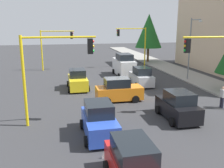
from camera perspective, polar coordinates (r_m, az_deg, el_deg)
The scene contains 17 objects.
ground_plane at distance 23.35m, azimuth 1.53°, elevation -2.29°, with size 120.00×120.00×0.00m, color #353538.
sidewalk_kerb at distance 31.80m, azimuth 17.98°, elevation 1.47°, with size 80.00×4.00×0.15m, color gray.
lane_arrow_near at distance 12.34m, azimuth 0.73°, elevation -17.53°, with size 2.40×1.10×1.10m.
traffic_signal_far_left at distance 37.56m, azimuth 5.00°, elevation 10.08°, with size 0.36×4.59×5.84m.
traffic_signal_near_left at distance 19.46m, azimuth 22.66°, elevation 5.46°, with size 0.36×4.59×5.63m.
traffic_signal_near_right at distance 15.98m, azimuth -13.33°, elevation 4.83°, with size 0.36×4.59×5.73m.
traffic_signal_far_right at distance 35.89m, azimuth -12.91°, elevation 9.32°, with size 0.36×4.59×5.53m.
street_lamp_curbside at distance 29.38m, azimuth 17.73°, elevation 8.97°, with size 2.15×0.28×7.00m.
tree_roadside_far at distance 42.52m, azimuth 8.38°, elevation 11.89°, with size 4.36×4.36×7.97m.
delivery_van_white at distance 31.45m, azimuth 2.74°, elevation 4.23°, with size 4.80×2.22×2.77m.
car_orange at distance 21.13m, azimuth 1.51°, elevation -1.48°, with size 2.00×3.88×1.98m.
car_blue at distance 14.68m, azimuth -2.95°, elevation -8.40°, with size 3.86×2.03×1.98m.
car_black at distance 17.69m, azimuth 14.78°, elevation -4.95°, with size 3.81×2.07×1.98m.
car_yellow at distance 25.19m, azimuth -7.84°, elevation 0.87°, with size 3.92×2.06×1.98m.
car_silver at distance 26.57m, azimuth 6.68°, elevation 1.57°, with size 3.80×1.98×1.98m.
car_red at distance 10.31m, azimuth 5.05°, elevation -18.63°, with size 4.12×1.93×1.98m.
pedestrian_crossing at distance 21.16m, azimuth 23.86°, elevation -2.61°, with size 0.40×0.24×1.70m.
Camera 1 is at (21.81, -5.40, 6.38)m, focal length 40.10 mm.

